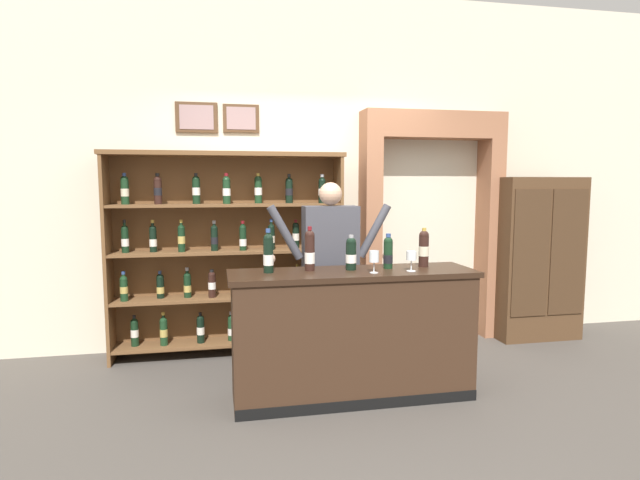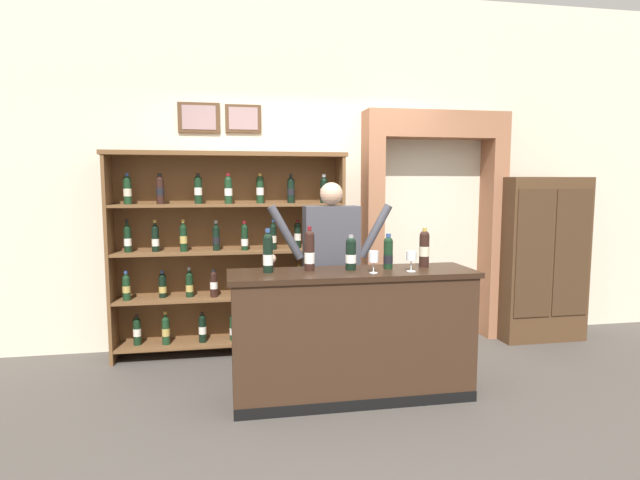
{
  "view_description": "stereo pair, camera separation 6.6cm",
  "coord_description": "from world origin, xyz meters",
  "px_view_note": "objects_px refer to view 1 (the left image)",
  "views": [
    {
      "loc": [
        -0.86,
        -3.64,
        1.62
      ],
      "look_at": [
        -0.09,
        0.17,
        1.19
      ],
      "focal_mm": 28.77,
      "sensor_mm": 36.0,
      "label": 1
    },
    {
      "loc": [
        -0.8,
        -3.65,
        1.62
      ],
      "look_at": [
        -0.09,
        0.17,
        1.19
      ],
      "focal_mm": 28.77,
      "sensor_mm": 36.0,
      "label": 2
    }
  ],
  "objects_px": {
    "tasting_bottle_vin_santo": "(388,252)",
    "wine_glass_left": "(374,258)",
    "tasting_bottle_riserva": "(268,253)",
    "wine_glass_right": "(411,257)",
    "tasting_bottle_brunello": "(310,251)",
    "wine_shelf": "(228,249)",
    "tasting_bottle_bianco": "(424,248)",
    "tasting_bottle_chianti": "(351,253)",
    "tasting_counter": "(352,334)",
    "shopkeeper": "(330,255)",
    "side_cabinet": "(537,258)"
  },
  "relations": [
    {
      "from": "wine_glass_left",
      "to": "wine_shelf",
      "type": "bearing_deg",
      "value": 127.35
    },
    {
      "from": "wine_shelf",
      "to": "tasting_bottle_riserva",
      "type": "distance_m",
      "value": 1.21
    },
    {
      "from": "tasting_bottle_brunello",
      "to": "tasting_bottle_chianti",
      "type": "bearing_deg",
      "value": -5.13
    },
    {
      "from": "shopkeeper",
      "to": "wine_glass_left",
      "type": "bearing_deg",
      "value": -75.47
    },
    {
      "from": "tasting_counter",
      "to": "wine_glass_left",
      "type": "relative_size",
      "value": 11.29
    },
    {
      "from": "tasting_bottle_brunello",
      "to": "wine_glass_left",
      "type": "distance_m",
      "value": 0.48
    },
    {
      "from": "tasting_counter",
      "to": "tasting_bottle_chianti",
      "type": "xyz_separation_m",
      "value": [
        -0.0,
        0.05,
        0.61
      ]
    },
    {
      "from": "tasting_counter",
      "to": "tasting_bottle_vin_santo",
      "type": "bearing_deg",
      "value": 10.44
    },
    {
      "from": "tasting_bottle_riserva",
      "to": "tasting_bottle_brunello",
      "type": "xyz_separation_m",
      "value": [
        0.31,
        0.03,
        0.01
      ]
    },
    {
      "from": "shopkeeper",
      "to": "tasting_bottle_chianti",
      "type": "bearing_deg",
      "value": -84.9
    },
    {
      "from": "tasting_bottle_riserva",
      "to": "tasting_bottle_vin_santo",
      "type": "height_order",
      "value": "tasting_bottle_riserva"
    },
    {
      "from": "tasting_bottle_brunello",
      "to": "tasting_bottle_vin_santo",
      "type": "height_order",
      "value": "tasting_bottle_brunello"
    },
    {
      "from": "side_cabinet",
      "to": "wine_glass_left",
      "type": "relative_size",
      "value": 10.3
    },
    {
      "from": "tasting_bottle_riserva",
      "to": "wine_glass_left",
      "type": "distance_m",
      "value": 0.77
    },
    {
      "from": "tasting_bottle_vin_santo",
      "to": "wine_glass_right",
      "type": "xyz_separation_m",
      "value": [
        0.13,
        -0.16,
        -0.01
      ]
    },
    {
      "from": "side_cabinet",
      "to": "tasting_bottle_brunello",
      "type": "distance_m",
      "value": 2.81
    },
    {
      "from": "tasting_bottle_bianco",
      "to": "tasting_bottle_chianti",
      "type": "bearing_deg",
      "value": -176.5
    },
    {
      "from": "tasting_bottle_riserva",
      "to": "tasting_bottle_brunello",
      "type": "distance_m",
      "value": 0.31
    },
    {
      "from": "wine_glass_right",
      "to": "wine_glass_left",
      "type": "bearing_deg",
      "value": -178.18
    },
    {
      "from": "wine_shelf",
      "to": "tasting_counter",
      "type": "bearing_deg",
      "value": -53.83
    },
    {
      "from": "tasting_bottle_vin_santo",
      "to": "shopkeeper",
      "type": "bearing_deg",
      "value": 123.93
    },
    {
      "from": "tasting_bottle_riserva",
      "to": "tasting_bottle_vin_santo",
      "type": "xyz_separation_m",
      "value": [
        0.91,
        0.01,
        -0.02
      ]
    },
    {
      "from": "tasting_bottle_riserva",
      "to": "tasting_bottle_chianti",
      "type": "height_order",
      "value": "tasting_bottle_riserva"
    },
    {
      "from": "tasting_bottle_brunello",
      "to": "wine_glass_left",
      "type": "relative_size",
      "value": 2.02
    },
    {
      "from": "tasting_counter",
      "to": "shopkeeper",
      "type": "distance_m",
      "value": 0.77
    },
    {
      "from": "tasting_bottle_riserva",
      "to": "tasting_bottle_bianco",
      "type": "xyz_separation_m",
      "value": [
        1.22,
        0.04,
        0.0
      ]
    },
    {
      "from": "wine_shelf",
      "to": "shopkeeper",
      "type": "distance_m",
      "value": 1.07
    },
    {
      "from": "tasting_bottle_chianti",
      "to": "wine_glass_right",
      "type": "xyz_separation_m",
      "value": [
        0.42,
        -0.15,
        -0.01
      ]
    },
    {
      "from": "side_cabinet",
      "to": "shopkeeper",
      "type": "height_order",
      "value": "side_cabinet"
    },
    {
      "from": "tasting_bottle_vin_santo",
      "to": "tasting_counter",
      "type": "bearing_deg",
      "value": -169.56
    },
    {
      "from": "tasting_counter",
      "to": "tasting_bottle_bianco",
      "type": "bearing_deg",
      "value": 8.17
    },
    {
      "from": "shopkeeper",
      "to": "tasting_bottle_bianco",
      "type": "distance_m",
      "value": 0.8
    },
    {
      "from": "side_cabinet",
      "to": "tasting_counter",
      "type": "bearing_deg",
      "value": -154.14
    },
    {
      "from": "tasting_bottle_vin_santo",
      "to": "tasting_bottle_bianco",
      "type": "distance_m",
      "value": 0.3
    },
    {
      "from": "shopkeeper",
      "to": "tasting_bottle_riserva",
      "type": "xyz_separation_m",
      "value": [
        -0.58,
        -0.51,
        0.1
      ]
    },
    {
      "from": "tasting_bottle_brunello",
      "to": "tasting_bottle_vin_santo",
      "type": "bearing_deg",
      "value": -2.17
    },
    {
      "from": "side_cabinet",
      "to": "tasting_bottle_bianco",
      "type": "xyz_separation_m",
      "value": [
        -1.69,
        -1.02,
        0.28
      ]
    },
    {
      "from": "wine_glass_left",
      "to": "wine_glass_right",
      "type": "xyz_separation_m",
      "value": [
        0.29,
        0.01,
        -0.0
      ]
    },
    {
      "from": "tasting_bottle_brunello",
      "to": "shopkeeper",
      "type": "bearing_deg",
      "value": 61.16
    },
    {
      "from": "tasting_bottle_brunello",
      "to": "wine_glass_right",
      "type": "xyz_separation_m",
      "value": [
        0.73,
        -0.18,
        -0.04
      ]
    },
    {
      "from": "wine_glass_right",
      "to": "tasting_bottle_bianco",
      "type": "bearing_deg",
      "value": 47.21
    },
    {
      "from": "tasting_bottle_vin_santo",
      "to": "wine_glass_left",
      "type": "xyz_separation_m",
      "value": [
        -0.16,
        -0.17,
        -0.01
      ]
    },
    {
      "from": "tasting_bottle_chianti",
      "to": "tasting_bottle_bianco",
      "type": "distance_m",
      "value": 0.6
    },
    {
      "from": "tasting_bottle_brunello",
      "to": "tasting_bottle_vin_santo",
      "type": "distance_m",
      "value": 0.61
    },
    {
      "from": "wine_shelf",
      "to": "tasting_bottle_bianco",
      "type": "relative_size",
      "value": 7.2
    },
    {
      "from": "tasting_bottle_riserva",
      "to": "tasting_bottle_bianco",
      "type": "relative_size",
      "value": 1.06
    },
    {
      "from": "side_cabinet",
      "to": "tasting_bottle_chianti",
      "type": "relative_size",
      "value": 6.36
    },
    {
      "from": "tasting_bottle_riserva",
      "to": "side_cabinet",
      "type": "bearing_deg",
      "value": 20.02
    },
    {
      "from": "wine_shelf",
      "to": "tasting_bottle_bianco",
      "type": "height_order",
      "value": "wine_shelf"
    },
    {
      "from": "tasting_bottle_vin_santo",
      "to": "wine_glass_left",
      "type": "distance_m",
      "value": 0.24
    }
  ]
}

